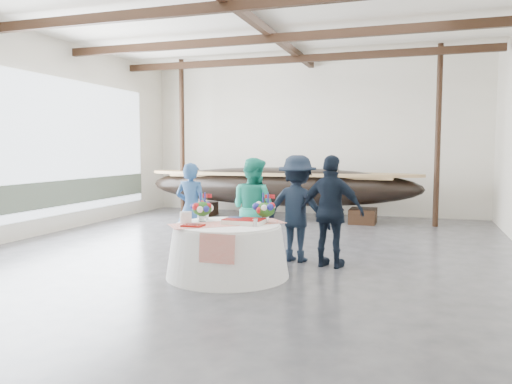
% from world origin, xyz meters
% --- Properties ---
extents(floor, '(10.00, 12.00, 0.01)m').
position_xyz_m(floor, '(0.00, 0.00, 0.00)').
color(floor, '#3D3D42').
rests_on(floor, ground).
extents(wall_back, '(10.00, 0.02, 4.50)m').
position_xyz_m(wall_back, '(0.00, 6.00, 2.25)').
color(wall_back, silver).
rests_on(wall_back, ground).
extents(wall_left, '(0.02, 12.00, 4.50)m').
position_xyz_m(wall_left, '(-5.00, 0.00, 2.25)').
color(wall_left, silver).
rests_on(wall_left, ground).
extents(ceiling, '(10.00, 12.00, 0.01)m').
position_xyz_m(ceiling, '(0.00, 0.00, 4.50)').
color(ceiling, white).
rests_on(ceiling, wall_back).
extents(pavilion_structure, '(9.80, 11.76, 4.50)m').
position_xyz_m(pavilion_structure, '(0.00, 0.77, 4.00)').
color(pavilion_structure, black).
rests_on(pavilion_structure, ground).
extents(open_bay, '(0.03, 7.00, 3.20)m').
position_xyz_m(open_bay, '(-4.95, 1.00, 1.83)').
color(open_bay, silver).
rests_on(open_bay, ground).
extents(longboat_display, '(7.67, 1.53, 1.44)m').
position_xyz_m(longboat_display, '(-0.59, 4.42, 0.92)').
color(longboat_display, black).
rests_on(longboat_display, ground).
extents(banquet_table, '(1.88, 1.88, 0.81)m').
position_xyz_m(banquet_table, '(0.32, -1.74, 0.40)').
color(banquet_table, white).
rests_on(banquet_table, ground).
extents(tabletop_items, '(1.69, 1.53, 0.40)m').
position_xyz_m(tabletop_items, '(0.30, -1.60, 0.95)').
color(tabletop_items, red).
rests_on(tabletop_items, banquet_table).
extents(guest_woman_blue, '(0.63, 0.42, 1.69)m').
position_xyz_m(guest_woman_blue, '(-0.89, -0.47, 0.85)').
color(guest_woman_blue, '#284D81').
rests_on(guest_woman_blue, ground).
extents(guest_woman_teal, '(1.06, 0.96, 1.79)m').
position_xyz_m(guest_woman_teal, '(0.31, -0.46, 0.90)').
color(guest_woman_teal, teal).
rests_on(guest_woman_teal, ground).
extents(guest_man_left, '(1.27, 0.85, 1.84)m').
position_xyz_m(guest_man_left, '(1.09, -0.41, 0.92)').
color(guest_man_left, black).
rests_on(guest_man_left, ground).
extents(guest_man_right, '(1.15, 0.65, 1.85)m').
position_xyz_m(guest_man_right, '(1.74, -0.68, 0.92)').
color(guest_man_right, black).
rests_on(guest_man_right, ground).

